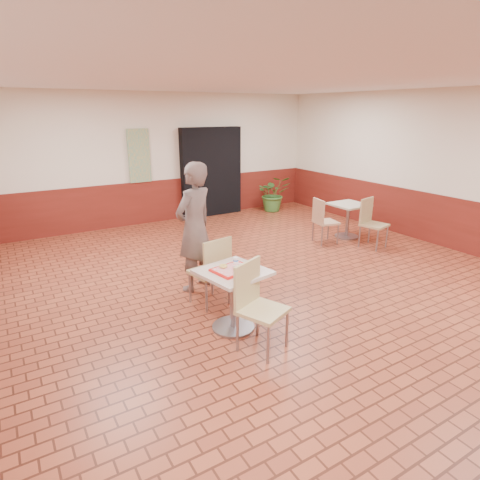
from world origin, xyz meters
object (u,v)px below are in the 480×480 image
serving_tray (233,270)px  chair_second_left (323,219)px  main_table (233,290)px  ring_donut (223,266)px  chair_second_front (371,220)px  chair_main_front (256,302)px  chair_main_back (213,268)px  paper_cup (236,260)px  potted_plant (274,193)px  second_table (348,215)px  long_john_donut (238,268)px  customer (194,228)px

serving_tray → chair_second_left: chair_second_left is taller
main_table → ring_donut: size_ratio=7.63×
ring_donut → chair_second_front: 4.20m
chair_main_front → chair_second_left: size_ratio=1.11×
chair_main_back → chair_second_front: size_ratio=1.03×
ring_donut → paper_cup: (0.19, 0.03, 0.03)m
chair_second_front → potted_plant: 3.39m
chair_second_left → chair_second_front: (0.67, -0.64, 0.02)m
ring_donut → paper_cup: size_ratio=1.24×
main_table → chair_main_back: bearing=83.8°
chair_main_front → paper_cup: 0.67m
chair_main_front → serving_tray: size_ratio=2.21×
serving_tray → potted_plant: size_ratio=0.49×
ring_donut → chair_second_left: chair_second_left is taller
second_table → chair_second_front: chair_second_front is taller
long_john_donut → chair_second_front: chair_second_front is taller
chair_second_left → potted_plant: size_ratio=0.97×
paper_cup → second_table: (3.87, 1.89, -0.35)m
second_table → serving_tray: bearing=-153.2°
ring_donut → potted_plant: bearing=48.7°
chair_second_left → potted_plant: bearing=-3.9°
chair_main_back → second_table: bearing=-170.9°
serving_tray → chair_main_back: bearing=83.8°
ring_donut → serving_tray: bearing=-48.0°
chair_main_front → ring_donut: (-0.10, 0.58, 0.25)m
chair_main_back → second_table: chair_main_back is taller
customer → chair_second_front: size_ratio=2.00×
potted_plant → chair_main_front: bearing=-127.3°
chair_main_front → chair_second_front: size_ratio=1.06×
main_table → customer: size_ratio=0.40×
long_john_donut → chair_second_left: (3.20, 2.03, -0.31)m
customer → ring_donut: customer is taller
long_john_donut → chair_second_front: (3.88, 1.40, -0.29)m
long_john_donut → paper_cup: size_ratio=1.89×
paper_cup → chair_second_front: (3.81, 1.23, -0.31)m
second_table → chair_second_front: size_ratio=0.76×
customer → second_table: bearing=166.1°
serving_tray → long_john_donut: long_john_donut is taller
main_table → customer: bearing=84.9°
main_table → chair_main_front: bearing=-87.9°
chair_main_back → customer: bearing=-103.5°
second_table → chair_second_left: chair_second_left is taller
customer → serving_tray: (-0.12, -1.32, -0.17)m
serving_tray → chair_second_left: (3.24, 1.98, -0.27)m
paper_cup → ring_donut: bearing=-172.3°
chair_main_back → second_table: (3.90, 1.33, -0.06)m
customer → chair_second_front: 3.82m
serving_tray → potted_plant: (4.00, 4.73, -0.31)m
customer → serving_tray: size_ratio=4.15×
chair_main_back → chair_main_front: bearing=77.6°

